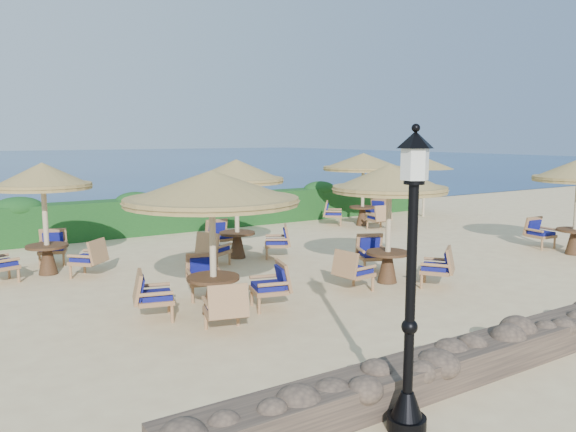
{
  "coord_description": "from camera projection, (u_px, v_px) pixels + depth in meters",
  "views": [
    {
      "loc": [
        -9.06,
        -11.05,
        3.25
      ],
      "look_at": [
        -1.71,
        0.55,
        1.3
      ],
      "focal_mm": 35.0,
      "sensor_mm": 36.0,
      "label": 1
    }
  ],
  "objects": [
    {
      "name": "hedge",
      "position": [
        230.0,
        210.0,
        20.44
      ],
      "size": [
        18.0,
        0.9,
        1.2
      ],
      "primitive_type": "cube",
      "color": "#133E16",
      "rests_on": "ground"
    },
    {
      "name": "cafe_set_3",
      "position": [
        44.0,
        202.0,
        13.11
      ],
      "size": [
        2.67,
        2.69,
        2.65
      ],
      "color": "beige",
      "rests_on": "ground"
    },
    {
      "name": "extra_parasol",
      "position": [
        425.0,
        163.0,
        22.67
      ],
      "size": [
        2.3,
        2.3,
        2.41
      ],
      "color": "beige",
      "rests_on": "ground"
    },
    {
      "name": "lamp_post",
      "position": [
        410.0,
        295.0,
        6.05
      ],
      "size": [
        0.44,
        0.44,
        3.31
      ],
      "color": "black",
      "rests_on": "ground"
    },
    {
      "name": "cafe_set_4",
      "position": [
        237.0,
        190.0,
        14.89
      ],
      "size": [
        2.77,
        2.67,
        2.65
      ],
      "color": "beige",
      "rests_on": "ground"
    },
    {
      "name": "cafe_set_1",
      "position": [
        389.0,
        201.0,
        12.34
      ],
      "size": [
        2.71,
        2.75,
        2.65
      ],
      "color": "beige",
      "rests_on": "ground"
    },
    {
      "name": "cafe_set_5",
      "position": [
        363.0,
        173.0,
        20.35
      ],
      "size": [
        2.96,
        2.96,
        2.65
      ],
      "color": "beige",
      "rests_on": "ground"
    },
    {
      "name": "ground",
      "position": [
        355.0,
        263.0,
        14.5
      ],
      "size": [
        120.0,
        120.0,
        0.0
      ],
      "primitive_type": "plane",
      "color": "beige",
      "rests_on": "ground"
    },
    {
      "name": "sea",
      "position": [
        14.0,
        162.0,
        73.04
      ],
      "size": [
        160.0,
        160.0,
        0.0
      ],
      "primitive_type": "plane",
      "color": "navy",
      "rests_on": "ground"
    },
    {
      "name": "cafe_set_0",
      "position": [
        212.0,
        211.0,
        10.11
      ],
      "size": [
        3.19,
        3.19,
        2.65
      ],
      "color": "beige",
      "rests_on": "ground"
    }
  ]
}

